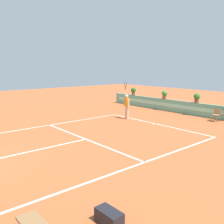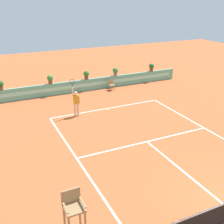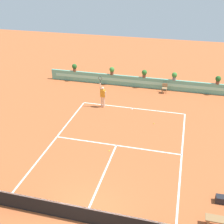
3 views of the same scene
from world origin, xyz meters
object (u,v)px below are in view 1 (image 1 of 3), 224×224
Objects in this scene: gear_bag at (109,217)px; potted_plant_left at (164,94)px; tennis_player at (127,104)px; potted_plant_centre at (197,97)px; tennis_ball_near_baseline at (71,140)px; tennis_ball_mid_court at (158,135)px; potted_plant_far_left at (133,91)px; ball_kid_chair at (216,114)px.

gear_bag is 0.97× the size of potted_plant_left.
tennis_player is 3.57× the size of potted_plant_centre.
gear_bag is 0.27× the size of tennis_player.
tennis_ball_near_baseline is 1.00× the size of tennis_ball_mid_court.
potted_plant_far_left is at bearing 133.48° from gear_bag.
ball_kid_chair is 2.31m from potted_plant_centre.
tennis_ball_mid_court is 0.09× the size of potted_plant_far_left.
tennis_player is 5.51m from potted_plant_centre.
tennis_ball_mid_court is (4.35, -1.74, -1.02)m from tennis_player.
potted_plant_centre is at bearing 114.07° from gear_bag.
tennis_player is at bearing 109.69° from tennis_ball_near_baseline.
potted_plant_centre is 1.00× the size of potted_plant_far_left.
potted_plant_centre reaches higher than tennis_ball_mid_court.
ball_kid_chair is at bearing 88.29° from tennis_ball_mid_court.
potted_plant_far_left is at bearing 180.00° from potted_plant_centre.
tennis_ball_near_baseline is (-2.43, -10.00, -0.44)m from ball_kid_chair.
ball_kid_chair is 12.50× the size of tennis_ball_mid_court.
potted_plant_centre is (2.55, 4.87, 0.36)m from tennis_player.
tennis_ball_near_baseline is at bearing -118.66° from tennis_ball_mid_court.
tennis_ball_near_baseline is 0.09× the size of potted_plant_left.
gear_bag is 10.29× the size of tennis_ball_near_baseline.
ball_kid_chair is at bearing 107.62° from gear_bag.
tennis_ball_mid_court is 0.09× the size of potted_plant_centre.
ball_kid_chair is 1.17× the size of potted_plant_centre.
gear_bag is 10.29× the size of tennis_ball_mid_court.
gear_bag is 14.86m from potted_plant_centre.
potted_plant_centre reaches higher than ball_kid_chair.
gear_bag is at bearing -45.21° from tennis_player.
potted_plant_left is (-9.09, 13.52, 1.23)m from gear_bag.
potted_plant_far_left is at bearing 175.22° from ball_kid_chair.
tennis_player is 38.01× the size of tennis_ball_mid_court.
potted_plant_centre is at bearing 0.00° from potted_plant_far_left.
ball_kid_chair is at bearing 42.39° from tennis_player.
tennis_ball_near_baseline is 0.09× the size of potted_plant_centre.
gear_bag is 0.97× the size of potted_plant_far_left.
tennis_ball_near_baseline is at bearing -76.38° from potted_plant_left.
tennis_player is at bearing -48.99° from potted_plant_far_left.
tennis_ball_mid_court is at bearing -21.75° from tennis_player.
potted_plant_far_left reaches higher than tennis_ball_near_baseline.
gear_bag is at bearing -65.93° from potted_plant_centre.
tennis_player is at bearing 158.25° from tennis_ball_mid_court.
tennis_ball_mid_court is (2.26, 4.13, 0.00)m from tennis_ball_near_baseline.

